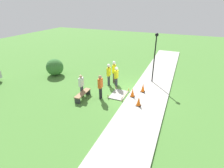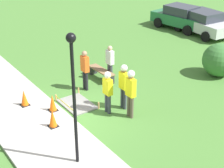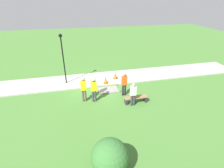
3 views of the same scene
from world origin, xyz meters
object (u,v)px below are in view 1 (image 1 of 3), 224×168
worker_assistant (109,73)px  lamppost_near (155,51)px  traffic_cone_sidewalk_edge (143,88)px  bystander_in_orange_shirt (100,86)px  worker_supervisor (114,70)px  bystander_in_gray_shirt (81,84)px  traffic_cone_near_patch (139,101)px  traffic_cone_far_patch (133,92)px  park_bench (83,94)px  worker_trainee (116,75)px

worker_assistant → lamppost_near: 4.18m
traffic_cone_sidewalk_edge → bystander_in_orange_shirt: (-2.05, 2.64, 0.61)m
worker_supervisor → worker_assistant: size_ratio=1.03×
bystander_in_gray_shirt → lamppost_near: (4.48, -4.40, 1.83)m
traffic_cone_near_patch → bystander_in_gray_shirt: bearing=92.0°
traffic_cone_near_patch → lamppost_near: lamppost_near is taller
traffic_cone_near_patch → traffic_cone_sidewalk_edge: size_ratio=0.96×
traffic_cone_sidewalk_edge → worker_assistant: size_ratio=0.37×
traffic_cone_sidewalk_edge → worker_assistant: 3.10m
traffic_cone_near_patch → bystander_in_gray_shirt: size_ratio=0.39×
traffic_cone_far_patch → bystander_in_gray_shirt: (-1.19, 3.59, 0.53)m
traffic_cone_near_patch → traffic_cone_far_patch: (1.04, 0.74, 0.01)m
traffic_cone_near_patch → park_bench: bearing=96.7°
traffic_cone_near_patch → traffic_cone_sidewalk_edge: 2.10m
traffic_cone_sidewalk_edge → worker_assistant: worker_assistant is taller
bystander_in_gray_shirt → lamppost_near: size_ratio=0.41×
traffic_cone_near_patch → traffic_cone_sidewalk_edge: (2.09, 0.22, 0.01)m
traffic_cone_near_patch → bystander_in_orange_shirt: 2.92m
worker_supervisor → traffic_cone_far_patch: bearing=-131.3°
bystander_in_gray_shirt → lamppost_near: bearing=-44.5°
traffic_cone_near_patch → bystander_in_gray_shirt: 4.36m
worker_assistant → worker_trainee: bearing=-96.1°
worker_assistant → lamppost_near: size_ratio=0.46×
traffic_cone_near_patch → worker_supervisor: worker_supervisor is taller
bystander_in_orange_shirt → traffic_cone_far_patch: bearing=-64.7°
worker_assistant → bystander_in_gray_shirt: 2.75m
bystander_in_orange_shirt → worker_supervisor: bearing=3.1°
traffic_cone_near_patch → bystander_in_orange_shirt: (0.04, 2.86, 0.62)m
worker_assistant → traffic_cone_sidewalk_edge: bearing=-95.2°
park_bench → worker_trainee: 3.25m
traffic_cone_sidewalk_edge → lamppost_near: lamppost_near is taller
worker_trainee → bystander_in_gray_shirt: 3.04m
traffic_cone_sidewalk_edge → bystander_in_orange_shirt: 3.40m
traffic_cone_sidewalk_edge → worker_assistant: (0.27, 3.01, 0.71)m
traffic_cone_near_patch → worker_assistant: 4.06m
lamppost_near → traffic_cone_near_patch: bearing=179.0°
traffic_cone_far_patch → worker_trainee: (1.24, 1.77, 0.61)m
traffic_cone_sidewalk_edge → worker_supervisor: (0.96, 2.80, 0.76)m
traffic_cone_far_patch → worker_assistant: 2.90m
bystander_in_gray_shirt → park_bench: bearing=-140.9°
traffic_cone_far_patch → worker_assistant: size_ratio=0.36×
traffic_cone_near_patch → bystander_in_orange_shirt: bystander_in_orange_shirt is taller
bystander_in_orange_shirt → bystander_in_gray_shirt: size_ratio=1.07×
worker_supervisor → lamppost_near: lamppost_near is taller
bystander_in_orange_shirt → bystander_in_gray_shirt: bystander_in_orange_shirt is taller
traffic_cone_far_patch → traffic_cone_sidewalk_edge: 1.17m
worker_trainee → traffic_cone_far_patch: bearing=-125.0°
traffic_cone_far_patch → worker_supervisor: bearing=48.7°
bystander_in_gray_shirt → traffic_cone_far_patch: bearing=-71.6°
traffic_cone_far_patch → worker_trainee: 2.25m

